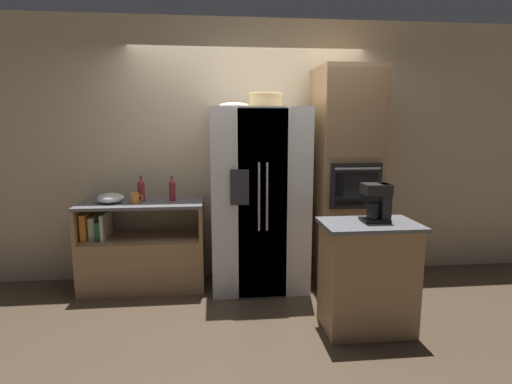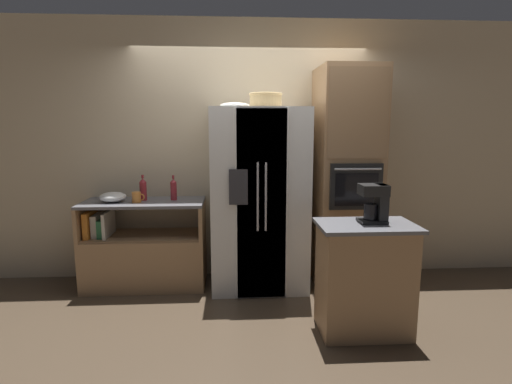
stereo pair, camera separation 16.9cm
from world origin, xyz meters
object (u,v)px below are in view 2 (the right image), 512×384
Objects in this scene: wicker_basket at (266,100)px; wall_oven at (346,179)px; mixing_bowl at (113,197)px; fruit_bowl at (235,105)px; bottle_short at (143,189)px; mug at (137,197)px; coffee_maker at (376,202)px; refrigerator at (259,199)px; bottle_tall at (174,189)px.

wall_oven is at bearing 5.31° from wicker_basket.
fruit_bowl is at bearing 1.32° from mixing_bowl.
mixing_bowl is at bearing 175.34° from wicker_basket.
bottle_short is (-1.26, 0.20, -0.90)m from wicker_basket.
coffee_maker reaches higher than mug.
wicker_basket is at bearing -174.69° from wall_oven.
bottle_short is 1.00× the size of mixing_bowl.
bottle_short is at bearing 177.47° from fruit_bowl.
wicker_basket is (0.06, -0.06, 1.00)m from refrigerator.
wicker_basket is 0.34m from fruit_bowl.
refrigerator is at bearing -2.46° from mixing_bowl.
mixing_bowl is (-0.25, 0.05, -0.00)m from mug.
wall_oven is 7.60× the size of fruit_bowl.
bottle_short is (-0.32, 0.00, 0.00)m from bottle_tall.
wall_oven is at bearing 1.01° from refrigerator.
refrigerator is at bearing -21.10° from fruit_bowl.
wicker_basket is 1.84m from mixing_bowl.
mixing_bowl is (-0.61, -0.07, -0.06)m from bottle_tall.
bottle_tall is 2.06× the size of mug.
wicker_basket reaches higher than bottle_short.
refrigerator is 7.09× the size of bottle_tall.
wall_oven is 1.37m from fruit_bowl.
wicker_basket reaches higher than mug.
mug is (-1.00, -0.08, -0.92)m from fruit_bowl.
wicker_basket is (-0.85, -0.08, 0.80)m from wall_oven.
fruit_bowl is (-0.24, 0.09, 0.96)m from refrigerator.
fruit_bowl reaches higher than mixing_bowl.
fruit_bowl is (-1.15, 0.08, 0.75)m from wall_oven.
bottle_tall is 0.98× the size of mixing_bowl.
refrigerator is 1.25m from mug.
refrigerator is 1.22m from bottle_short.
wicker_basket reaches higher than refrigerator.
mixing_bowl is 2.58m from coffee_maker.
fruit_bowl is 0.96× the size of coffee_maker.
refrigerator is 14.59× the size of mug.
mixing_bowl is (-2.40, 0.05, -0.17)m from wall_oven.
bottle_short is at bearing 173.57° from refrigerator.
bottle_short is at bearing 176.75° from wall_oven.
bottle_tall is 0.32m from bottle_short.
bottle_tall is at bearing 168.45° from wicker_basket.
bottle_short reaches higher than bottle_tall.
bottle_tall is at bearing 17.67° from mug.
coffee_maker is (1.76, -1.10, 0.06)m from bottle_tall.
fruit_bowl is (-0.30, 0.16, -0.05)m from wicker_basket.
coffee_maker is at bearing -23.65° from mixing_bowl.
mug reaches higher than mixing_bowl.
wicker_basket is at bearing -46.19° from refrigerator.
mug is at bearing 154.93° from coffee_maker.
mixing_bowl is at bearing 177.54° from refrigerator.
wall_oven reaches higher than fruit_bowl.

